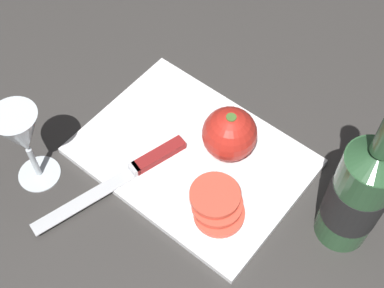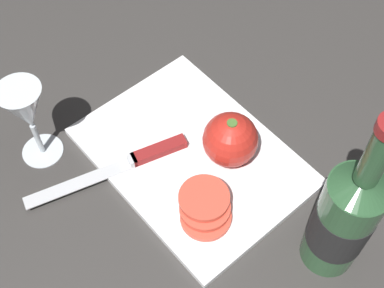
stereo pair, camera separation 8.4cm
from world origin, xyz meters
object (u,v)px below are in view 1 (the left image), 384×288
(wine_bottle, at_px, (359,193))
(tomato_slice_stack_near, at_px, (217,204))
(whole_tomato, at_px, (230,134))
(wine_glass, at_px, (22,136))
(knife, at_px, (142,165))

(wine_bottle, height_order, tomato_slice_stack_near, wine_bottle)
(wine_bottle, bearing_deg, whole_tomato, 179.52)
(wine_glass, height_order, tomato_slice_stack_near, wine_glass)
(wine_bottle, relative_size, wine_glass, 2.04)
(wine_bottle, distance_m, knife, 0.33)
(whole_tomato, bearing_deg, tomato_slice_stack_near, -62.11)
(whole_tomato, height_order, knife, whole_tomato)
(wine_bottle, bearing_deg, knife, -159.43)
(wine_bottle, relative_size, knife, 1.21)
(wine_glass, distance_m, knife, 0.19)
(wine_bottle, height_order, whole_tomato, wine_bottle)
(whole_tomato, distance_m, tomato_slice_stack_near, 0.11)
(wine_bottle, distance_m, tomato_slice_stack_near, 0.20)
(whole_tomato, distance_m, knife, 0.15)
(whole_tomato, xyz_separation_m, knife, (-0.09, -0.11, -0.04))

